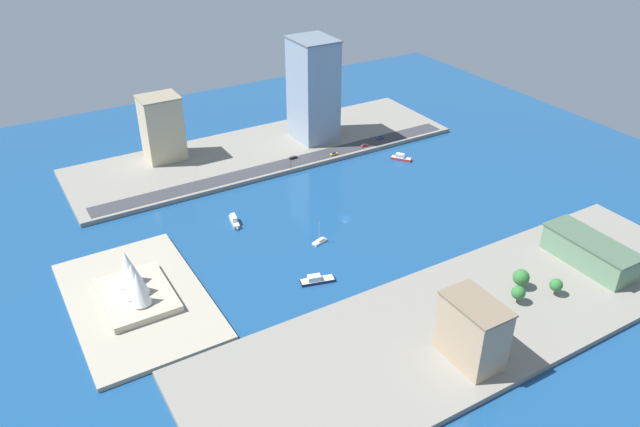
% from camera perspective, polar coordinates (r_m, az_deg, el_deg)
% --- Properties ---
extents(ground_plane, '(440.00, 440.00, 0.00)m').
position_cam_1_polar(ground_plane, '(319.75, 2.36, -0.39)').
color(ground_plane, navy).
extents(quay_west, '(70.00, 240.00, 2.46)m').
position_cam_1_polar(quay_west, '(259.92, 13.73, -9.35)').
color(quay_west, gray).
rests_on(quay_west, ground_plane).
extents(quay_east, '(70.00, 240.00, 2.46)m').
position_cam_1_polar(quay_east, '(392.14, -5.08, 5.86)').
color(quay_east, gray).
rests_on(quay_east, ground_plane).
extents(peninsula_point, '(86.12, 53.38, 2.00)m').
position_cam_1_polar(peninsula_point, '(272.99, -16.44, -7.66)').
color(peninsula_point, '#A89E89').
rests_on(peninsula_point, ground_plane).
extents(road_strip, '(12.18, 228.00, 0.15)m').
position_cam_1_polar(road_strip, '(369.86, -3.27, 4.57)').
color(road_strip, '#38383D').
rests_on(road_strip, quay_east).
extents(tugboat_red, '(12.15, 10.33, 4.04)m').
position_cam_1_polar(tugboat_red, '(382.88, 7.47, 5.12)').
color(tugboat_red, red).
rests_on(tugboat_red, ground_plane).
extents(patrol_launch_navy, '(8.14, 16.31, 3.62)m').
position_cam_1_polar(patrol_launch_navy, '(272.93, -0.32, -6.12)').
color(patrol_launch_navy, '#1E284C').
rests_on(patrol_launch_navy, ground_plane).
extents(yacht_sleek_gray, '(13.98, 5.28, 4.29)m').
position_cam_1_polar(yacht_sleek_gray, '(316.52, -7.89, -0.69)').
color(yacht_sleek_gray, '#999EA3').
rests_on(yacht_sleek_gray, ground_plane).
extents(sailboat_small_white, '(4.72, 8.55, 12.08)m').
position_cam_1_polar(sailboat_small_white, '(299.10, -0.03, -2.56)').
color(sailboat_small_white, white).
rests_on(sailboat_small_white, ground_plane).
extents(tower_tall_glass, '(29.59, 24.41, 64.00)m').
position_cam_1_polar(tower_tall_glass, '(394.30, -0.63, 11.33)').
color(tower_tall_glass, '#8C9EB2').
rests_on(tower_tall_glass, quay_east).
extents(office_block_beige, '(19.39, 23.01, 38.90)m').
position_cam_1_polar(office_block_beige, '(380.97, -14.34, 7.64)').
color(office_block_beige, '#C6B793').
rests_on(office_block_beige, quay_east).
extents(apartment_midrise_tan, '(24.50, 15.22, 25.54)m').
position_cam_1_polar(apartment_midrise_tan, '(232.24, 13.86, -10.45)').
color(apartment_midrise_tan, tan).
rests_on(apartment_midrise_tan, quay_west).
extents(terminal_long_green, '(42.83, 16.66, 12.55)m').
position_cam_1_polar(terminal_long_green, '(302.66, 23.58, -3.23)').
color(terminal_long_green, slate).
rests_on(terminal_long_green, quay_west).
extents(suv_black, '(2.08, 5.12, 1.45)m').
position_cam_1_polar(suv_black, '(375.86, -2.48, 5.17)').
color(suv_black, black).
rests_on(suv_black, road_strip).
extents(hatchback_blue, '(1.79, 4.45, 1.71)m').
position_cam_1_polar(hatchback_blue, '(404.67, 5.55, 6.99)').
color(hatchback_blue, black).
rests_on(hatchback_blue, road_strip).
extents(pickup_red, '(1.99, 4.48, 1.64)m').
position_cam_1_polar(pickup_red, '(392.68, 4.12, 6.29)').
color(pickup_red, black).
rests_on(pickup_red, road_strip).
extents(taxi_yellow_cab, '(1.87, 4.56, 1.74)m').
position_cam_1_polar(taxi_yellow_cab, '(380.27, 1.29, 5.53)').
color(taxi_yellow_cab, black).
rests_on(taxi_yellow_cab, road_strip).
extents(traffic_light_waterfront, '(0.36, 0.36, 6.50)m').
position_cam_1_polar(traffic_light_waterfront, '(362.31, -2.70, 4.76)').
color(traffic_light_waterfront, black).
rests_on(traffic_light_waterfront, quay_east).
extents(opera_landmark, '(36.66, 27.93, 18.63)m').
position_cam_1_polar(opera_landmark, '(269.20, -16.72, -6.29)').
color(opera_landmark, '#BCAD93').
rests_on(opera_landmark, peninsula_point).
extents(park_tree_cluster, '(17.16, 23.18, 8.87)m').
position_cam_1_polar(park_tree_cluster, '(274.45, 18.64, -6.10)').
color(park_tree_cluster, brown).
rests_on(park_tree_cluster, quay_west).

